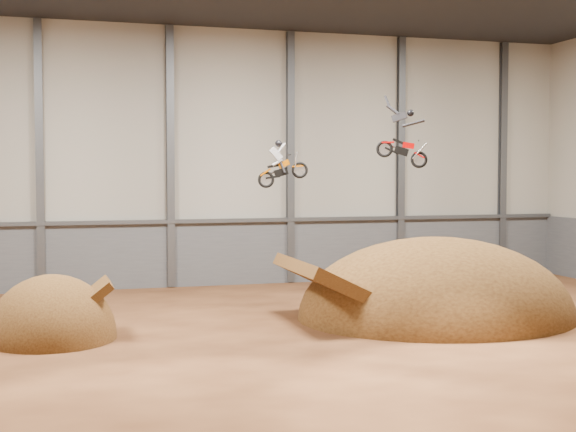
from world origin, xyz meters
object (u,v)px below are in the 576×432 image
object	(u,v)px
landing_ramp	(436,317)
fmx_rider_a	(285,159)
takeoff_ramp	(52,338)
fmx_rider_b	(399,132)

from	to	relation	value
landing_ramp	fmx_rider_a	distance (m)	9.29
takeoff_ramp	fmx_rider_a	bearing A→B (deg)	13.59
takeoff_ramp	fmx_rider_b	distance (m)	16.11
fmx_rider_a	fmx_rider_b	xyz separation A→B (m)	(4.41, -1.99, 1.12)
landing_ramp	fmx_rider_b	distance (m)	7.99
takeoff_ramp	fmx_rider_a	xyz separation A→B (m)	(9.66, 2.34, 6.71)
takeoff_ramp	fmx_rider_b	world-z (taller)	fmx_rider_b
takeoff_ramp	landing_ramp	bearing A→B (deg)	-0.01
fmx_rider_b	landing_ramp	bearing A→B (deg)	13.77
fmx_rider_b	fmx_rider_a	bearing A→B (deg)	-178.00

